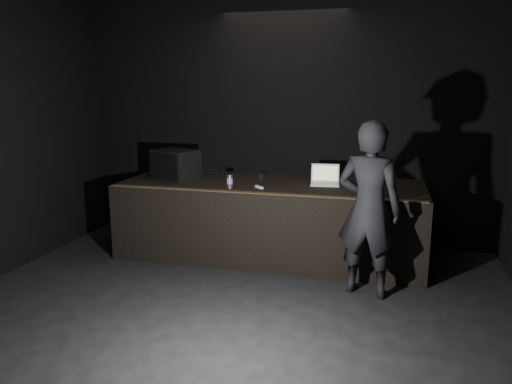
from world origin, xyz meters
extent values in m
plane|color=black|center=(0.00, 0.00, 0.00)|extent=(7.00, 7.00, 0.00)
cube|color=black|center=(0.00, 3.50, 1.75)|extent=(6.00, 0.10, 3.50)
cube|color=black|center=(0.00, 2.73, 0.50)|extent=(4.00, 1.50, 1.00)
cube|color=brown|center=(0.00, 2.02, 1.01)|extent=(3.92, 0.10, 0.01)
cube|color=black|center=(-1.37, 2.70, 1.20)|extent=(0.73, 0.64, 0.40)
cube|color=black|center=(-1.46, 2.50, 1.20)|extent=(0.52, 0.26, 0.34)
cylinder|color=black|center=(-1.49, 3.33, 1.01)|extent=(0.95, 0.36, 0.02)
cube|color=white|center=(0.72, 2.73, 1.01)|extent=(0.39, 0.29, 0.02)
cube|color=silver|center=(0.72, 2.73, 1.02)|extent=(0.32, 0.18, 0.00)
cube|color=white|center=(0.70, 2.90, 1.13)|extent=(0.37, 0.11, 0.24)
cube|color=#E6E443|center=(0.70, 2.89, 1.13)|extent=(0.33, 0.09, 0.19)
cylinder|color=silver|center=(-0.43, 2.23, 1.09)|extent=(0.07, 0.07, 0.17)
cylinder|color=#1F1B99|center=(-0.43, 2.23, 1.09)|extent=(0.07, 0.07, 0.08)
cylinder|color=maroon|center=(-0.43, 2.23, 1.05)|extent=(0.07, 0.07, 0.01)
cylinder|color=white|center=(-0.18, 2.87, 1.05)|extent=(0.07, 0.07, 0.09)
cube|color=white|center=(-0.07, 2.33, 1.01)|extent=(0.13, 0.13, 0.03)
imported|color=black|center=(1.32, 1.68, 0.96)|extent=(0.79, 0.62, 1.93)
camera|label=1|loc=(1.44, -3.68, 2.26)|focal=35.00mm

